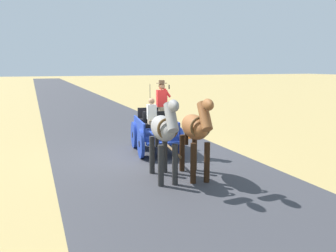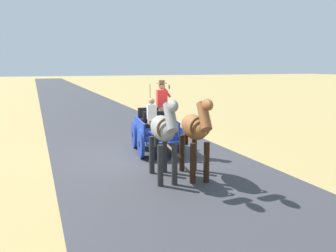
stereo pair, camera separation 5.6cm
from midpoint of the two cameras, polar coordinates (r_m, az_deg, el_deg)
The scene contains 6 objects.
ground_plane at distance 11.82m, azimuth -3.51°, elevation -4.77°, with size 200.00×200.00×0.00m, color tan.
road_surface at distance 11.82m, azimuth -3.51°, elevation -4.75°, with size 6.10×160.00×0.01m, color #38383D.
horse_drawn_carriage at distance 12.07m, azimuth -1.80°, elevation -0.50°, with size 1.71×4.51×2.50m.
horse_near_side at distance 9.20m, azimuth 4.63°, elevation -0.52°, with size 0.78×2.15×2.21m.
horse_off_side at distance 8.97m, azimuth -0.57°, elevation -0.75°, with size 0.75×2.14×2.21m.
traffic_cone at distance 14.53m, azimuth 3.94°, elevation -1.03°, with size 0.32×0.32×0.50m, color orange.
Camera 2 is at (3.38, 10.94, 2.96)m, focal length 37.36 mm.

